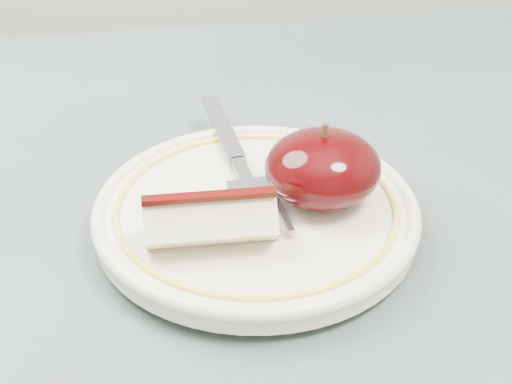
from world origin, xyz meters
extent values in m
cylinder|color=brown|center=(0.40, 0.40, 0.35)|extent=(0.05, 0.05, 0.71)
cube|color=#485952|center=(0.00, 0.00, 0.73)|extent=(0.90, 0.90, 0.04)
cylinder|color=#ECE2C6|center=(0.08, 0.09, 0.75)|extent=(0.11, 0.11, 0.01)
cylinder|color=#ECE2C6|center=(0.08, 0.09, 0.76)|extent=(0.20, 0.20, 0.01)
torus|color=#ECE2C6|center=(0.08, 0.09, 0.77)|extent=(0.20, 0.20, 0.01)
torus|color=yellow|center=(0.08, 0.09, 0.77)|extent=(0.17, 0.17, 0.00)
ellipsoid|color=black|center=(0.12, 0.09, 0.79)|extent=(0.07, 0.07, 0.04)
cylinder|color=#472D19|center=(0.12, 0.09, 0.81)|extent=(0.00, 0.00, 0.01)
cube|color=beige|center=(0.05, 0.06, 0.78)|extent=(0.07, 0.04, 0.03)
cube|color=#370401|center=(0.05, 0.06, 0.80)|extent=(0.07, 0.01, 0.00)
cube|color=gray|center=(0.07, 0.19, 0.77)|extent=(0.02, 0.10, 0.00)
cube|color=gray|center=(0.08, 0.13, 0.77)|extent=(0.01, 0.03, 0.00)
cube|color=gray|center=(0.08, 0.10, 0.77)|extent=(0.03, 0.02, 0.00)
cube|color=gray|center=(0.09, 0.07, 0.77)|extent=(0.01, 0.04, 0.00)
cube|color=gray|center=(0.09, 0.07, 0.77)|extent=(0.01, 0.04, 0.00)
cube|color=gray|center=(0.08, 0.07, 0.77)|extent=(0.01, 0.04, 0.00)
cube|color=gray|center=(0.07, 0.07, 0.77)|extent=(0.01, 0.04, 0.00)
camera|label=1|loc=(0.01, -0.26, 1.02)|focal=50.00mm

